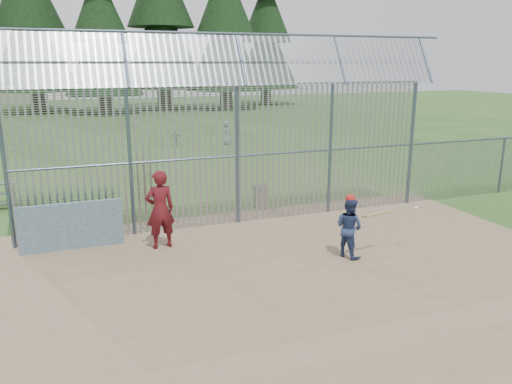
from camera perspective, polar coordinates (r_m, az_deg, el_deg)
name	(u,v)px	position (r m, az deg, el deg)	size (l,w,h in m)	color
ground	(286,266)	(11.72, 3.48, -8.48)	(120.00, 120.00, 0.00)	#2D511E
dirt_infield	(295,274)	(11.30, 4.53, -9.35)	(14.00, 10.00, 0.02)	#756047
dugout_wall	(72,226)	(13.33, -20.33, -3.67)	(2.50, 0.12, 1.20)	#38566B
batter	(349,228)	(12.20, 10.58, -4.01)	(0.71, 0.55, 1.46)	navy
onlooker	(160,209)	(12.72, -10.91, -1.97)	(0.73, 0.48, 2.00)	maroon
bg_kid_standing	(227,132)	(28.99, -3.31, 6.81)	(0.67, 0.44, 1.37)	slate
bg_kid_seated	(175,139)	(28.57, -9.21, 6.05)	(0.53, 0.22, 0.90)	slate
batting_gear	(360,203)	(12.10, 11.75, -1.26)	(1.92, 0.39, 0.56)	red
trash_can	(261,196)	(16.17, 0.58, -0.51)	(0.56, 0.56, 0.82)	gray
backstop_fence	(296,140)	(14.83, 4.63, 5.89)	(20.09, 0.81, 5.30)	#47566B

